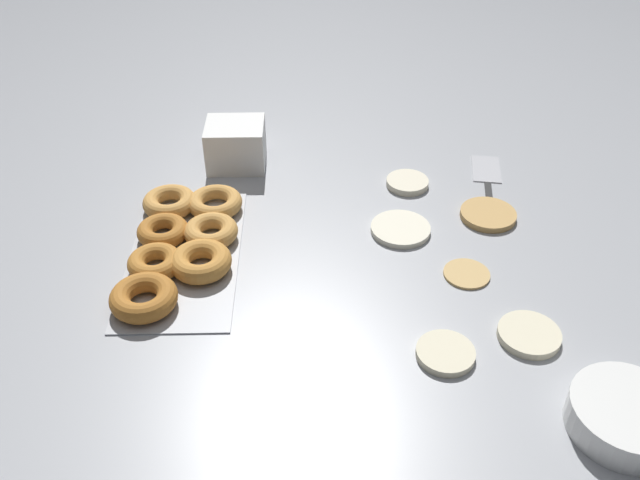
# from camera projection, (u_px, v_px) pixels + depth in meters

# --- Properties ---
(ground_plane) EXTENTS (3.00, 3.00, 0.00)m
(ground_plane) POSITION_uv_depth(u_px,v_px,m) (388.00, 259.00, 1.23)
(ground_plane) COLOR #9EA0A5
(pancake_0) EXTENTS (0.08, 0.08, 0.01)m
(pancake_0) POSITION_uv_depth(u_px,v_px,m) (467.00, 273.00, 1.20)
(pancake_0) COLOR tan
(pancake_0) RESTS_ON ground_plane
(pancake_1) EXTENTS (0.11, 0.11, 0.01)m
(pancake_1) POSITION_uv_depth(u_px,v_px,m) (401.00, 229.00, 1.30)
(pancake_1) COLOR silver
(pancake_1) RESTS_ON ground_plane
(pancake_2) EXTENTS (0.10, 0.10, 0.01)m
(pancake_2) POSITION_uv_depth(u_px,v_px,m) (529.00, 335.00, 1.07)
(pancake_2) COLOR beige
(pancake_2) RESTS_ON ground_plane
(pancake_3) EXTENTS (0.11, 0.11, 0.01)m
(pancake_3) POSITION_uv_depth(u_px,v_px,m) (488.00, 215.00, 1.33)
(pancake_3) COLOR tan
(pancake_3) RESTS_ON ground_plane
(pancake_4) EXTENTS (0.09, 0.09, 0.01)m
(pancake_4) POSITION_uv_depth(u_px,v_px,m) (445.00, 353.00, 1.04)
(pancake_4) COLOR beige
(pancake_4) RESTS_ON ground_plane
(pancake_5) EXTENTS (0.09, 0.09, 0.01)m
(pancake_5) POSITION_uv_depth(u_px,v_px,m) (407.00, 183.00, 1.43)
(pancake_5) COLOR beige
(pancake_5) RESTS_ON ground_plane
(donut_tray) EXTENTS (0.40, 0.20, 0.04)m
(donut_tray) POSITION_uv_depth(u_px,v_px,m) (181.00, 244.00, 1.24)
(donut_tray) COLOR #ADAFB5
(donut_tray) RESTS_ON ground_plane
(batter_bowl) EXTENTS (0.16, 0.16, 0.05)m
(batter_bowl) POSITION_uv_depth(u_px,v_px,m) (626.00, 416.00, 0.93)
(batter_bowl) COLOR white
(batter_bowl) RESTS_ON ground_plane
(container_stack) EXTENTS (0.11, 0.13, 0.10)m
(container_stack) POSITION_uv_depth(u_px,v_px,m) (236.00, 145.00, 1.47)
(container_stack) COLOR white
(container_stack) RESTS_ON ground_plane
(spatula) EXTENTS (0.24, 0.08, 0.01)m
(spatula) POSITION_uv_depth(u_px,v_px,m) (487.00, 175.00, 1.46)
(spatula) COLOR black
(spatula) RESTS_ON ground_plane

